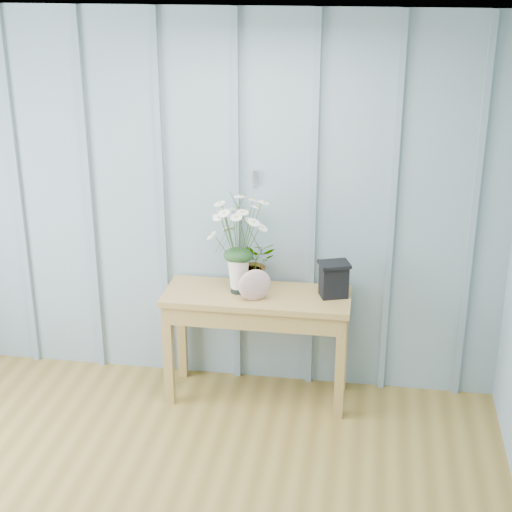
% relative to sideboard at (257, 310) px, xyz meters
% --- Properties ---
extents(room_shell, '(4.00, 4.50, 2.50)m').
position_rel_sideboard_xyz_m(room_shell, '(-0.43, -1.08, 1.35)').
color(room_shell, '#89A1AB').
rests_on(room_shell, ground).
extents(sideboard, '(1.20, 0.45, 0.75)m').
position_rel_sideboard_xyz_m(sideboard, '(0.00, 0.00, 0.00)').
color(sideboard, '#A88342').
rests_on(sideboard, ground).
extents(daisy_vase, '(0.46, 0.35, 0.65)m').
position_rel_sideboard_xyz_m(daisy_vase, '(-0.12, 0.01, 0.52)').
color(daisy_vase, black).
rests_on(daisy_vase, sideboard).
extents(spider_plant, '(0.36, 0.34, 0.31)m').
position_rel_sideboard_xyz_m(spider_plant, '(-0.05, 0.14, 0.27)').
color(spider_plant, '#193A1A').
rests_on(spider_plant, sideboard).
extents(felt_disc_vessel, '(0.22, 0.14, 0.21)m').
position_rel_sideboard_xyz_m(felt_disc_vessel, '(0.00, -0.10, 0.22)').
color(felt_disc_vessel, '#9A5666').
rests_on(felt_disc_vessel, sideboard).
extents(carved_box, '(0.22, 0.20, 0.23)m').
position_rel_sideboard_xyz_m(carved_box, '(0.48, 0.04, 0.23)').
color(carved_box, black).
rests_on(carved_box, sideboard).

